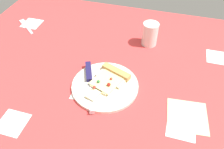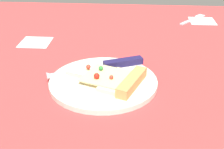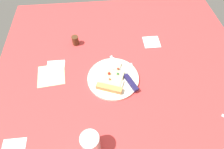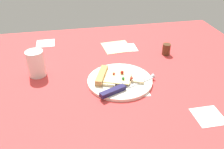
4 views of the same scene
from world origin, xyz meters
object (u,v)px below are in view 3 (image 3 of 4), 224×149
(plate, at_px, (113,78))
(knife, at_px, (126,76))
(drinking_glass, at_px, (91,143))
(pizza_slice, at_px, (112,81))
(napkin, at_px, (51,75))
(pepper_shaker, at_px, (75,40))

(plate, relative_size, knife, 1.08)
(plate, relative_size, drinking_glass, 2.37)
(plate, bearing_deg, drinking_glass, -20.01)
(pizza_slice, relative_size, knife, 0.83)
(pizza_slice, xyz_separation_m, napkin, (-0.07, -0.29, -0.02))
(plate, xyz_separation_m, napkin, (-0.05, -0.30, -0.00))
(napkin, bearing_deg, pizza_slice, 75.56)
(pepper_shaker, bearing_deg, pizza_slice, 31.65)
(knife, relative_size, pepper_shaker, 4.40)
(drinking_glass, distance_m, pepper_shaker, 0.57)
(plate, distance_m, knife, 0.06)
(plate, distance_m, napkin, 0.30)
(drinking_glass, distance_m, napkin, 0.41)
(pizza_slice, relative_size, drinking_glass, 1.83)
(knife, bearing_deg, pepper_shaker, 109.85)
(plate, xyz_separation_m, pepper_shaker, (-0.26, -0.18, 0.02))
(pizza_slice, bearing_deg, drinking_glass, -89.01)
(pizza_slice, bearing_deg, napkin, -173.53)
(napkin, bearing_deg, pepper_shaker, 150.55)
(knife, bearing_deg, napkin, 148.45)
(pizza_slice, bearing_deg, knife, 39.73)
(pizza_slice, distance_m, napkin, 0.30)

